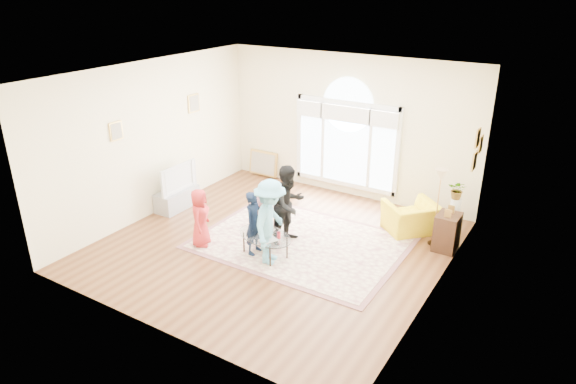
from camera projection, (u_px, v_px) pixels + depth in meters
The scene contains 18 objects.
ground at pixel (275, 245), 9.71m from camera, with size 6.00×6.00×0.00m, color #552E17.
room_shell at pixel (345, 130), 11.33m from camera, with size 6.00×6.00×6.00m.
area_rug at pixel (301, 242), 9.78m from camera, with size 3.60×2.60×0.02m, color #F2E7BC.
rug_border at pixel (301, 243), 9.78m from camera, with size 3.80×2.80×0.01m, color #865455.
tv_console at pixel (177, 199), 11.20m from camera, with size 0.45×1.00×0.42m, color #9A9CA3.
television at pixel (175, 177), 11.00m from camera, with size 0.17×1.03×0.60m.
coffee_table at pixel (265, 236), 9.18m from camera, with size 1.26×0.97×0.54m.
armchair at pixel (411, 218), 10.10m from camera, with size 0.95×0.83×0.62m, color yellow.
side_cabinet at pixel (447, 232), 9.44m from camera, with size 0.40×0.50×0.70m, color black.
floor_lamp at pixel (441, 181), 9.26m from camera, with size 0.27×0.27×1.51m.
plant_pedestal at pixel (454, 215), 10.10m from camera, with size 0.20×0.20×0.70m, color white.
potted_plant at pixel (458, 190), 9.89m from camera, with size 0.35×0.30×0.38m, color #33722D.
leaning_picture at pixel (264, 176), 13.07m from camera, with size 0.80×0.05×0.62m, color tan.
child_red at pixel (200, 217), 9.49m from camera, with size 0.54×0.35×1.11m, color red.
child_navy at pixel (254, 223), 9.19m from camera, with size 0.43×0.28×1.19m, color #101C34.
child_black at pixel (289, 204), 9.54m from camera, with size 0.74×0.58×1.52m, color black.
child_pink at pixel (264, 213), 9.47m from camera, with size 0.75×0.31×1.28m, color #EEA6B2.
child_blue at pixel (270, 222), 8.82m from camera, with size 0.99×0.57×1.54m, color #64B7D8.
Camera 1 is at (4.72, -7.16, 4.68)m, focal length 32.00 mm.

